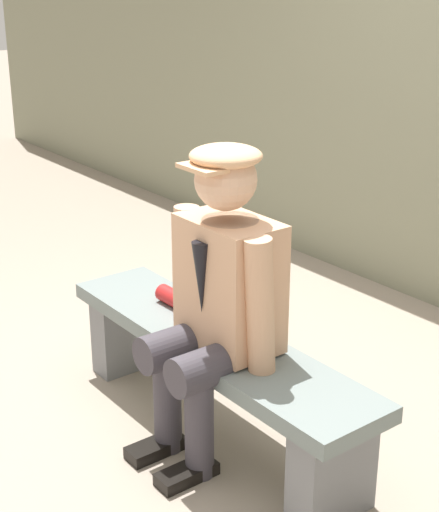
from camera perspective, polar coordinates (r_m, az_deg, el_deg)
name	(u,v)px	position (r m, az deg, el deg)	size (l,w,h in m)	color
ground_plane	(213,429)	(3.34, -0.45, -12.49)	(30.00, 30.00, 0.00)	gray
bench	(213,365)	(3.18, -0.46, -7.92)	(1.62, 0.37, 0.43)	slate
seated_man	(218,294)	(2.92, -0.11, -2.80)	(0.56, 0.53, 1.22)	tan
rolled_magazine	(181,301)	(3.34, -2.86, -3.33)	(0.07, 0.07, 0.27)	#B21E1E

